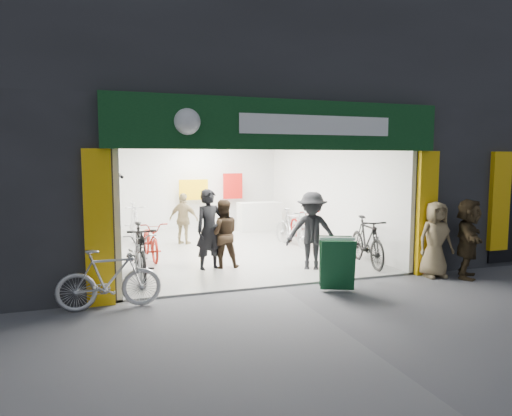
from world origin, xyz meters
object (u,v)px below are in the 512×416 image
bike_left_front (139,254)px  pedestrian_near (435,239)px  bike_right_front (367,242)px  parked_bike (109,279)px  sandwich_board (337,262)px

bike_left_front → pedestrian_near: (5.80, -1.96, 0.30)m
bike_right_front → parked_bike: (-5.62, -1.30, -0.07)m
bike_right_front → sandwich_board: size_ratio=1.96×
bike_right_front → parked_bike: bearing=-157.1°
pedestrian_near → sandwich_board: 2.41m
pedestrian_near → bike_right_front: bearing=126.3°
bike_left_front → bike_right_front: bike_right_front is taller
bike_right_front → sandwich_board: bike_right_front is taller
bike_left_front → parked_bike: bearing=-106.7°
bike_left_front → sandwich_board: 4.04m
bike_right_front → pedestrian_near: (0.80, -1.30, 0.22)m
bike_left_front → pedestrian_near: 6.13m
parked_bike → bike_left_front: bearing=-17.8°
bike_right_front → pedestrian_near: 1.54m
bike_right_front → bike_left_front: bearing=-177.6°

